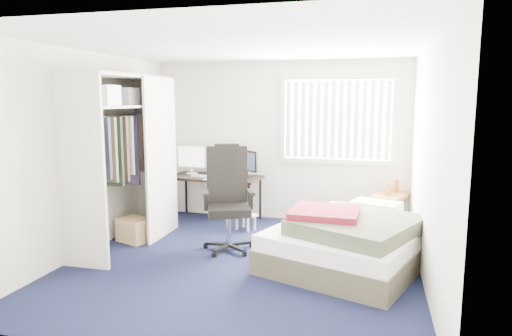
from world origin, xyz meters
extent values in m
plane|color=black|center=(0.00, 0.00, 0.00)|extent=(4.20, 4.20, 0.00)
plane|color=silver|center=(0.00, 2.10, 1.25)|extent=(4.00, 0.00, 4.00)
plane|color=silver|center=(0.00, -2.10, 1.25)|extent=(4.00, 0.00, 4.00)
plane|color=silver|center=(-2.00, 0.00, 1.25)|extent=(0.00, 4.20, 4.20)
plane|color=silver|center=(2.00, 0.00, 1.25)|extent=(0.00, 4.20, 4.20)
plane|color=white|center=(0.00, 0.00, 2.50)|extent=(4.20, 4.20, 0.00)
cube|color=white|center=(0.90, 2.08, 1.60)|extent=(1.60, 0.02, 1.20)
cube|color=beige|center=(0.90, 2.05, 2.23)|extent=(1.72, 0.06, 0.06)
cube|color=beige|center=(0.90, 2.05, 0.97)|extent=(1.72, 0.06, 0.06)
cube|color=white|center=(0.90, 2.02, 1.60)|extent=(1.60, 0.04, 1.16)
cube|color=beige|center=(-1.70, -0.60, 1.10)|extent=(0.60, 0.04, 2.20)
cube|color=beige|center=(-1.70, 1.20, 1.10)|extent=(0.60, 0.04, 2.20)
cube|color=beige|center=(-1.70, 0.30, 2.20)|extent=(0.60, 1.80, 0.04)
cube|color=beige|center=(-1.70, 0.30, 1.82)|extent=(0.56, 1.74, 0.03)
cylinder|color=silver|center=(-1.70, 0.30, 1.70)|extent=(0.03, 1.72, 0.03)
cube|color=#26262B|center=(-1.70, 0.20, 1.25)|extent=(0.38, 1.10, 0.90)
cube|color=beige|center=(-1.38, 0.75, 1.10)|extent=(0.03, 0.90, 2.20)
cube|color=white|center=(-1.70, -0.15, 1.96)|extent=(0.38, 0.30, 0.24)
cube|color=gray|center=(-1.70, 0.35, 1.95)|extent=(0.34, 0.28, 0.22)
cube|color=black|center=(-0.95, 1.73, 0.69)|extent=(1.48, 0.77, 0.04)
cylinder|color=black|center=(-1.63, 1.50, 0.33)|extent=(0.04, 0.04, 0.67)
cylinder|color=black|center=(-1.59, 2.05, 0.33)|extent=(0.04, 0.04, 0.67)
cylinder|color=black|center=(-0.31, 1.41, 0.33)|extent=(0.04, 0.04, 0.67)
cylinder|color=black|center=(-0.27, 1.96, 0.33)|extent=(0.04, 0.04, 0.67)
cube|color=white|center=(-1.40, 1.88, 0.99)|extent=(0.50, 0.06, 0.36)
cube|color=white|center=(-1.40, 1.88, 0.99)|extent=(0.45, 0.04, 0.31)
cube|color=black|center=(-0.89, 1.84, 0.97)|extent=(0.48, 0.06, 0.32)
cube|color=#1E2838|center=(-0.89, 1.84, 0.97)|extent=(0.43, 0.04, 0.27)
cube|color=black|center=(-0.45, 1.77, 0.97)|extent=(0.48, 0.06, 0.32)
cube|color=#1E2838|center=(-0.45, 1.77, 0.97)|extent=(0.43, 0.04, 0.27)
cube|color=white|center=(-1.10, 1.64, 0.72)|extent=(0.41, 0.17, 0.02)
cube|color=black|center=(-0.81, 1.62, 0.72)|extent=(0.07, 0.10, 0.02)
cylinder|color=silver|center=(-0.67, 1.66, 0.79)|extent=(0.08, 0.08, 0.16)
cube|color=white|center=(-0.95, 1.73, 0.71)|extent=(0.32, 0.30, 0.00)
cube|color=black|center=(-0.30, 0.40, 0.06)|extent=(0.82, 0.82, 0.13)
cylinder|color=silver|center=(-0.30, 0.40, 0.28)|extent=(0.06, 0.06, 0.42)
cube|color=black|center=(-0.30, 0.40, 0.52)|extent=(0.68, 0.68, 0.10)
cube|color=black|center=(-0.39, 0.62, 0.94)|extent=(0.53, 0.30, 0.73)
cube|color=black|center=(-0.39, 0.62, 1.26)|extent=(0.34, 0.24, 0.17)
cube|color=black|center=(-0.56, 0.29, 0.74)|extent=(0.18, 0.30, 0.04)
cube|color=black|center=(-0.04, 0.51, 0.74)|extent=(0.18, 0.30, 0.04)
cube|color=white|center=(-0.34, 1.33, 0.22)|extent=(0.36, 0.33, 0.03)
cylinder|color=white|center=(-0.47, 1.30, 0.11)|extent=(0.03, 0.03, 0.21)
cylinder|color=white|center=(-0.40, 1.44, 0.11)|extent=(0.03, 0.03, 0.21)
cylinder|color=white|center=(-0.27, 1.21, 0.11)|extent=(0.03, 0.03, 0.21)
cylinder|color=white|center=(-0.21, 1.35, 0.11)|extent=(0.03, 0.03, 0.21)
cube|color=brown|center=(1.75, 1.85, 0.53)|extent=(0.69, 0.90, 0.04)
cube|color=brown|center=(1.46, 1.58, 0.26)|extent=(0.05, 0.05, 0.51)
cube|color=brown|center=(1.75, 2.25, 0.26)|extent=(0.05, 0.05, 0.51)
cube|color=brown|center=(1.75, 1.45, 0.26)|extent=(0.05, 0.05, 0.51)
cube|color=brown|center=(2.04, 2.12, 0.26)|extent=(0.05, 0.05, 0.51)
cube|color=brown|center=(1.68, 1.68, 0.64)|extent=(0.07, 0.14, 0.18)
cube|color=brown|center=(1.80, 1.96, 0.64)|extent=(0.07, 0.14, 0.18)
cube|color=#443D30|center=(1.25, 0.37, 0.13)|extent=(2.16, 2.47, 0.27)
cube|color=white|center=(1.25, 0.37, 0.35)|extent=(2.11, 2.42, 0.19)
cube|color=#AFB6A8|center=(1.51, 1.07, 0.51)|extent=(0.70, 0.58, 0.14)
cube|color=#35392B|center=(1.31, 0.08, 0.52)|extent=(1.61, 1.66, 0.18)
cube|color=#5A0F14|center=(0.94, 0.11, 0.60)|extent=(0.77, 0.73, 0.16)
cube|color=#A47952|center=(-1.65, 0.42, 0.16)|extent=(0.51, 0.45, 0.32)
camera|label=1|loc=(1.44, -4.96, 1.91)|focal=32.00mm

